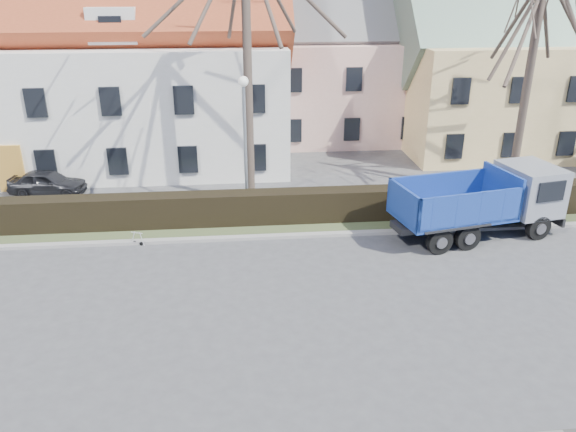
{
  "coord_description": "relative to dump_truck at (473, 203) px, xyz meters",
  "views": [
    {
      "loc": [
        -2.57,
        -14.85,
        9.11
      ],
      "look_at": [
        -0.88,
        2.92,
        1.6
      ],
      "focal_mm": 35.0,
      "sensor_mm": 36.0,
      "label": 1
    }
  ],
  "objects": [
    {
      "name": "ground",
      "position": [
        -6.24,
        -4.1,
        -1.34
      ],
      "size": [
        120.0,
        120.0,
        0.0
      ],
      "primitive_type": "plane",
      "color": "#404042"
    },
    {
      "name": "curb_far",
      "position": [
        -6.24,
        0.5,
        -1.28
      ],
      "size": [
        80.0,
        0.3,
        0.12
      ],
      "primitive_type": "cube",
      "color": "gray",
      "rests_on": "ground"
    },
    {
      "name": "grass_strip",
      "position": [
        -6.24,
        2.1,
        -1.29
      ],
      "size": [
        80.0,
        3.0,
        0.1
      ],
      "primitive_type": "cube",
      "color": "#3E4A2A",
      "rests_on": "ground"
    },
    {
      "name": "hedge",
      "position": [
        -6.24,
        1.9,
        -0.69
      ],
      "size": [
        60.0,
        0.9,
        1.3
      ],
      "primitive_type": "cube",
      "color": "black",
      "rests_on": "ground"
    },
    {
      "name": "building_white",
      "position": [
        -19.24,
        11.9,
        3.41
      ],
      "size": [
        26.8,
        10.8,
        9.5
      ],
      "primitive_type": null,
      "color": "silver",
      "rests_on": "ground"
    },
    {
      "name": "building_pink",
      "position": [
        -2.24,
        15.9,
        2.66
      ],
      "size": [
        10.8,
        8.8,
        8.0
      ],
      "primitive_type": null,
      "color": "#DCA89B",
      "rests_on": "ground"
    },
    {
      "name": "building_yellow",
      "position": [
        9.76,
        12.9,
        2.91
      ],
      "size": [
        18.8,
        10.8,
        8.5
      ],
      "primitive_type": null,
      "color": "#DDBD79",
      "rests_on": "ground"
    },
    {
      "name": "tree_1",
      "position": [
        -8.24,
        4.4,
        4.98
      ],
      "size": [
        9.2,
        9.2,
        12.65
      ],
      "primitive_type": null,
      "color": "#44372F",
      "rests_on": "ground"
    },
    {
      "name": "tree_2",
      "position": [
        3.76,
        4.4,
        4.16
      ],
      "size": [
        8.0,
        8.0,
        11.0
      ],
      "primitive_type": null,
      "color": "#44372F",
      "rests_on": "ground"
    },
    {
      "name": "dump_truck",
      "position": [
        0.0,
        0.0,
        0.0
      ],
      "size": [
        7.08,
        3.77,
        2.69
      ],
      "primitive_type": null,
      "rotation": [
        0.0,
        0.0,
        0.2
      ],
      "color": "navy",
      "rests_on": "ground"
    },
    {
      "name": "streetlight",
      "position": [
        -8.45,
        2.9,
        1.56
      ],
      "size": [
        0.45,
        0.45,
        5.81
      ],
      "primitive_type": null,
      "color": "gray",
      "rests_on": "ground"
    },
    {
      "name": "cart_frame",
      "position": [
        -12.77,
        0.41,
        -1.05
      ],
      "size": [
        0.73,
        0.57,
        0.59
      ],
      "primitive_type": null,
      "rotation": [
        0.0,
        0.0,
        -0.37
      ],
      "color": "silver",
      "rests_on": "ground"
    },
    {
      "name": "parked_car_a",
      "position": [
        -17.49,
        6.2,
        -0.76
      ],
      "size": [
        3.57,
        1.83,
        1.16
      ],
      "primitive_type": "imported",
      "rotation": [
        0.0,
        0.0,
        1.43
      ],
      "color": "black",
      "rests_on": "ground"
    }
  ]
}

